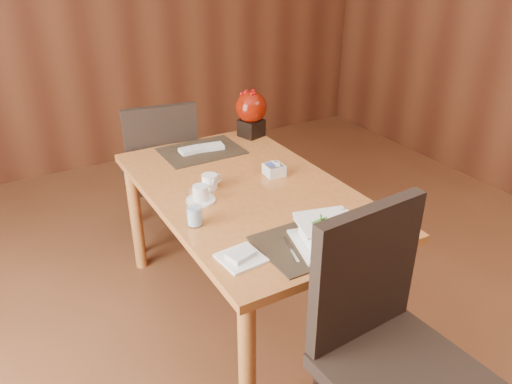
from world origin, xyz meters
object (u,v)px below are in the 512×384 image
coffee_cup (201,195)px  sugar_caddy (274,170)px  bread_plate (241,258)px  near_chair (386,336)px  creamer_jug (210,181)px  far_chair (161,166)px  dining_table (248,206)px  water_glass (194,209)px  soup_setting (328,234)px  berry_decor (251,111)px

coffee_cup → sugar_caddy: (0.45, 0.07, -0.01)m
bread_plate → near_chair: 0.60m
creamer_jug → near_chair: 1.12m
near_chair → far_chair: size_ratio=1.08×
coffee_cup → creamer_jug: (0.09, 0.10, 0.00)m
sugar_caddy → dining_table: bearing=-159.6°
coffee_cup → water_glass: 0.22m
far_chair → soup_setting: bearing=105.9°
soup_setting → near_chair: bearing=-79.5°
berry_decor → bread_plate: size_ratio=1.77×
dining_table → water_glass: 0.44m
water_glass → sugar_caddy: size_ratio=1.68×
creamer_jug → near_chair: (0.16, -1.09, -0.19)m
dining_table → coffee_cup: bearing=179.7°
soup_setting → berry_decor: bearing=89.1°
sugar_caddy → far_chair: 0.92m
dining_table → soup_setting: size_ratio=4.82×
water_glass → near_chair: size_ratio=0.15×
dining_table → creamer_jug: 0.23m
water_glass → creamer_jug: (0.21, 0.29, -0.04)m
bread_plate → far_chair: far_chair is taller
creamer_jug → sugar_caddy: (0.35, -0.03, -0.01)m
coffee_cup → bread_plate: coffee_cup is taller
soup_setting → far_chair: (-0.17, 1.49, -0.25)m
berry_decor → bread_plate: berry_decor is taller
dining_table → soup_setting: 0.61m
creamer_jug → sugar_caddy: bearing=-11.1°
dining_table → water_glass: water_glass is taller
soup_setting → creamer_jug: bearing=119.9°
soup_setting → sugar_caddy: size_ratio=3.29×
dining_table → berry_decor: (0.37, 0.62, 0.26)m
berry_decor → near_chair: size_ratio=0.26×
sugar_caddy → berry_decor: size_ratio=0.34×
creamer_jug → bread_plate: size_ratio=0.62×
coffee_cup → berry_decor: (0.62, 0.62, 0.13)m
berry_decor → coffee_cup: bearing=-135.0°
dining_table → sugar_caddy: 0.24m
coffee_cup → berry_decor: berry_decor is taller
coffee_cup → near_chair: (0.26, -0.99, -0.19)m
dining_table → berry_decor: 0.77m
dining_table → far_chair: bearing=98.7°
water_glass → soup_setting: bearing=-45.9°
berry_decor → soup_setting: bearing=-105.4°
berry_decor → near_chair: near_chair is taller
near_chair → dining_table: bearing=86.9°
far_chair → water_glass: bearing=87.6°
soup_setting → coffee_cup: 0.66m
dining_table → creamer_jug: (-0.16, 0.10, 0.13)m
creamer_jug → berry_decor: 0.75m
berry_decor → bread_plate: bearing=-121.1°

